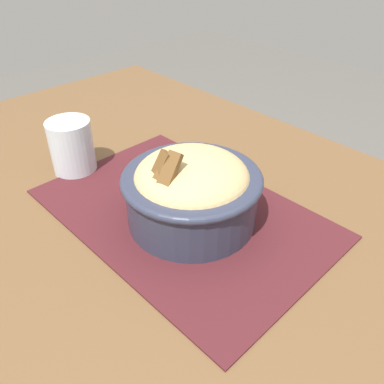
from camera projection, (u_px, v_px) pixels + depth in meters
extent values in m
cube|color=brown|center=(195.00, 230.00, 0.62)|extent=(1.36, 0.78, 0.03)
cylinder|color=brown|center=(141.00, 179.00, 1.38)|extent=(0.04, 0.04, 0.67)
cube|color=#47191E|center=(182.00, 212.00, 0.63)|extent=(0.46, 0.31, 0.00)
cylinder|color=#2D3347|center=(192.00, 197.00, 0.59)|extent=(0.19, 0.19, 0.08)
torus|color=#2D3347|center=(192.00, 178.00, 0.57)|extent=(0.21, 0.21, 0.01)
ellipsoid|color=tan|center=(192.00, 178.00, 0.57)|extent=(0.22, 0.22, 0.07)
sphere|color=#2F7822|center=(198.00, 163.00, 0.57)|extent=(0.03, 0.03, 0.03)
cylinder|color=orange|center=(196.00, 164.00, 0.57)|extent=(0.02, 0.04, 0.01)
cylinder|color=orange|center=(188.00, 169.00, 0.56)|extent=(0.02, 0.03, 0.01)
cylinder|color=orange|center=(167.00, 164.00, 0.57)|extent=(0.02, 0.03, 0.01)
cube|color=brown|center=(159.00, 169.00, 0.53)|extent=(0.03, 0.04, 0.05)
cube|color=brown|center=(163.00, 174.00, 0.53)|extent=(0.02, 0.04, 0.04)
cube|color=brown|center=(169.00, 174.00, 0.52)|extent=(0.03, 0.05, 0.05)
cube|color=silver|center=(163.00, 170.00, 0.73)|extent=(0.02, 0.06, 0.00)
cube|color=silver|center=(149.00, 178.00, 0.70)|extent=(0.01, 0.01, 0.00)
cube|color=silver|center=(141.00, 183.00, 0.69)|extent=(0.02, 0.03, 0.00)
cube|color=silver|center=(126.00, 187.00, 0.68)|extent=(0.00, 0.02, 0.00)
cube|color=silver|center=(129.00, 188.00, 0.68)|extent=(0.00, 0.02, 0.00)
cube|color=silver|center=(131.00, 190.00, 0.67)|extent=(0.00, 0.02, 0.00)
cube|color=silver|center=(133.00, 191.00, 0.67)|extent=(0.00, 0.02, 0.00)
cylinder|color=silver|center=(72.00, 146.00, 0.71)|extent=(0.08, 0.08, 0.10)
cylinder|color=silver|center=(75.00, 161.00, 0.73)|extent=(0.07, 0.07, 0.03)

